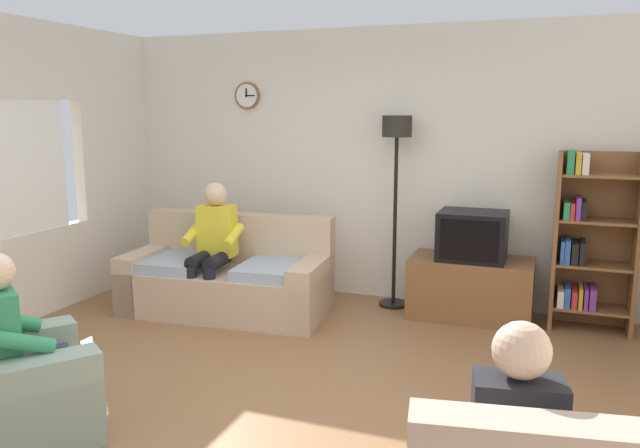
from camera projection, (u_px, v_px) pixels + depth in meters
The scene contains 11 objects.
ground_plane at pixel (277, 407), 4.02m from camera, with size 12.00×12.00×0.00m, color #8C603D.
back_wall_assembly at pixel (385, 165), 6.22m from camera, with size 6.20×0.17×2.70m.
couch at pixel (228, 279), 5.88m from camera, with size 1.97×1.04×0.90m.
tv_stand at pixel (470, 288), 5.72m from camera, with size 1.10×0.56×0.56m.
tv at pixel (472, 236), 5.60m from camera, with size 0.60×0.49×0.44m.
bookshelf at pixel (588, 241), 5.35m from camera, with size 0.68×0.36×1.56m.
floor_lamp at pixel (396, 158), 5.85m from camera, with size 0.28×0.28×1.85m.
armchair_near_window at pixel (5, 392), 3.58m from camera, with size 1.16×1.18×0.90m.
person_on_couch at pixel (213, 241), 5.74m from camera, with size 0.54×0.56×1.24m.
person_in_left_armchair at pixel (17, 337), 3.57m from camera, with size 0.62×0.64×1.12m.
person_in_right_armchair at pixel (513, 438), 2.47m from camera, with size 0.56×0.58×1.12m.
Camera 1 is at (1.58, -3.40, 1.89)m, focal length 34.78 mm.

